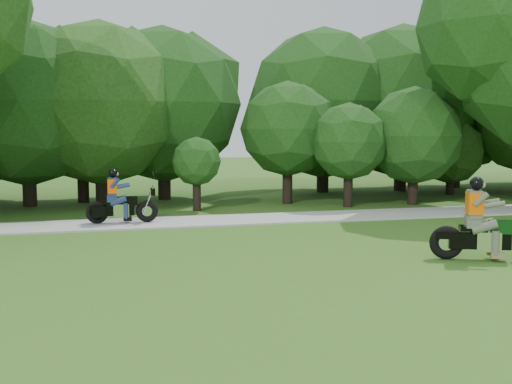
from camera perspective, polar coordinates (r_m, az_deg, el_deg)
name	(u,v)px	position (r m, az deg, el deg)	size (l,w,h in m)	color
ground	(355,277)	(12.71, 8.83, -7.51)	(100.00, 100.00, 0.00)	#3F641C
walkway	(252,219)	(20.16, -0.36, -2.44)	(60.00, 2.20, 0.06)	#A3A39D
tree_line	(218,108)	(26.69, -3.38, 7.45)	(39.95, 12.27, 7.57)	black
chopper_motorcycle	(484,230)	(14.88, 19.60, -3.18)	(2.49, 1.39, 1.84)	black
touring_motorcycle	(118,203)	(19.55, -12.21, -0.99)	(2.13, 0.64, 1.63)	black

